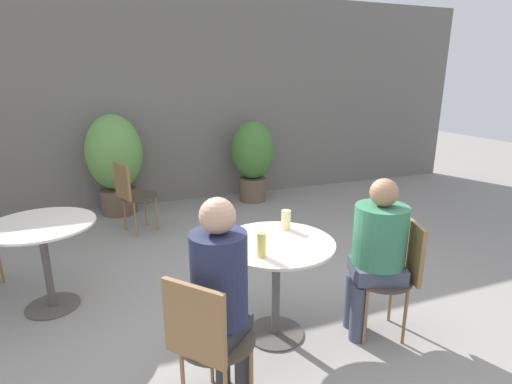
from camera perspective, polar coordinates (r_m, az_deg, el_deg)
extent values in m
plane|color=gray|center=(3.14, 2.12, -19.54)|extent=(20.00, 20.00, 0.00)
cube|color=slate|center=(6.07, -11.47, 12.68)|extent=(10.00, 0.06, 3.00)
cylinder|color=#514C47|center=(3.14, 2.75, -19.46)|extent=(0.42, 0.42, 0.01)
cylinder|color=#514C47|center=(2.94, 2.85, -13.77)|extent=(0.06, 0.06, 0.70)
cylinder|color=silver|center=(2.78, 2.95, -7.31)|extent=(0.81, 0.81, 0.02)
cylinder|color=#514C47|center=(3.83, -26.99, -14.28)|extent=(0.42, 0.42, 0.01)
cylinder|color=#514C47|center=(3.67, -27.70, -9.40)|extent=(0.06, 0.06, 0.70)
cylinder|color=silver|center=(3.54, -28.46, -4.08)|extent=(0.82, 0.82, 0.02)
cylinder|color=#42382D|center=(2.34, -5.61, -20.25)|extent=(0.43, 0.43, 0.02)
cylinder|color=olive|center=(2.47, -10.39, -25.09)|extent=(0.02, 0.02, 0.44)
cylinder|color=olive|center=(2.64, -6.39, -21.78)|extent=(0.02, 0.02, 0.44)
cylinder|color=olive|center=(2.52, -0.67, -23.73)|extent=(0.02, 0.02, 0.44)
cube|color=olive|center=(2.09, -8.84, -18.06)|extent=(0.26, 0.29, 0.42)
cylinder|color=#42382D|center=(3.06, 17.50, -11.65)|extent=(0.43, 0.43, 0.02)
cylinder|color=olive|center=(3.11, 20.51, -16.33)|extent=(0.02, 0.02, 0.44)
cylinder|color=olive|center=(3.33, 18.69, -13.85)|extent=(0.02, 0.02, 0.44)
cylinder|color=olive|center=(3.02, 15.41, -16.89)|extent=(0.02, 0.02, 0.44)
cylinder|color=olive|center=(3.24, 13.95, -14.27)|extent=(0.02, 0.02, 0.44)
cube|color=olive|center=(3.04, 21.30, -7.68)|extent=(0.15, 0.35, 0.42)
cylinder|color=olive|center=(4.36, -32.76, -8.34)|extent=(0.02, 0.02, 0.44)
cylinder|color=#42382D|center=(5.03, -16.36, -0.57)|extent=(0.43, 0.43, 0.02)
cylinder|color=olive|center=(5.16, -18.23, -2.95)|extent=(0.02, 0.02, 0.44)
cylinder|color=olive|center=(4.92, -16.87, -3.76)|extent=(0.02, 0.02, 0.44)
cylinder|color=olive|center=(5.27, -15.50, -2.32)|extent=(0.02, 0.02, 0.44)
cylinder|color=olive|center=(5.04, -14.04, -3.08)|extent=(0.02, 0.02, 0.44)
cube|color=olive|center=(4.89, -18.57, 1.46)|extent=(0.16, 0.35, 0.42)
cylinder|color=#2D2D33|center=(2.56, -1.98, -23.06)|extent=(0.09, 0.09, 0.43)
cylinder|color=#2D2D33|center=(2.62, -4.81, -22.11)|extent=(0.09, 0.09, 0.43)
cube|color=#2D2D33|center=(2.34, -5.08, -18.65)|extent=(0.39, 0.39, 0.09)
cylinder|color=#232847|center=(2.18, -5.28, -12.13)|extent=(0.31, 0.31, 0.51)
sphere|color=tan|center=(2.04, -5.53, -3.40)|extent=(0.19, 0.19, 0.19)
cylinder|color=#42475B|center=(3.19, 13.53, -14.85)|extent=(0.11, 0.11, 0.43)
cylinder|color=#42475B|center=(3.05, 14.37, -16.41)|extent=(0.11, 0.11, 0.43)
cube|color=#42475B|center=(3.02, 16.88, -10.61)|extent=(0.43, 0.41, 0.11)
cylinder|color=#337551|center=(2.91, 17.30, -5.91)|extent=(0.37, 0.37, 0.42)
sphere|color=#9E7051|center=(2.81, 17.82, -0.07)|extent=(0.19, 0.19, 0.19)
cylinder|color=#DBC65B|center=(2.53, 0.79, -7.53)|extent=(0.06, 0.06, 0.16)
cylinder|color=beige|center=(2.98, 4.31, -3.98)|extent=(0.07, 0.07, 0.15)
cylinder|color=brown|center=(5.87, -18.98, -1.20)|extent=(0.48, 0.48, 0.34)
ellipsoid|color=#609947|center=(5.72, -19.60, 5.34)|extent=(0.74, 0.74, 1.02)
cylinder|color=brown|center=(6.11, -0.48, 0.41)|extent=(0.40, 0.40, 0.35)
ellipsoid|color=#427533|center=(5.98, -0.49, 6.04)|extent=(0.64, 0.64, 0.87)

